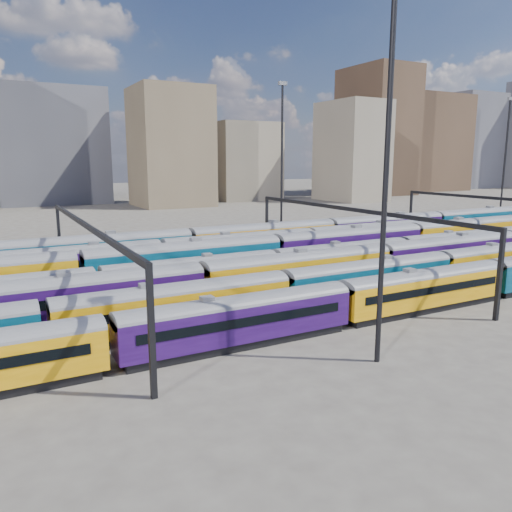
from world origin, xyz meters
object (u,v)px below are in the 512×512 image
rake_1 (178,302)px  mast_2 (387,153)px  rake_2 (201,280)px  rake_0 (424,285)px

rake_1 → mast_2: size_ratio=3.80×
rake_1 → mast_2: 19.36m
rake_2 → rake_1: bearing=-128.6°
rake_0 → rake_2: size_ratio=0.72×
mast_2 → rake_1: bearing=129.7°
rake_0 → rake_2: (-17.65, 10.00, 0.38)m
rake_1 → mast_2: mast_2 is taller
rake_1 → rake_2: size_ratio=0.75×
rake_0 → mast_2: bearing=-149.0°
rake_0 → mast_2: 17.86m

